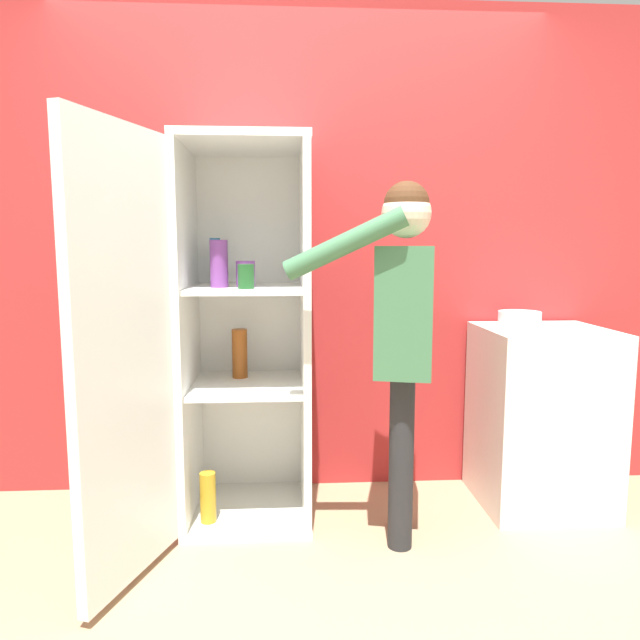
# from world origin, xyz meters

# --- Properties ---
(ground_plane) EXTENTS (12.00, 12.00, 0.00)m
(ground_plane) POSITION_xyz_m (0.00, 0.00, 0.00)
(ground_plane) COLOR tan
(wall_back) EXTENTS (7.00, 0.06, 2.55)m
(wall_back) POSITION_xyz_m (0.00, 0.98, 1.27)
(wall_back) COLOR #B72D2D
(wall_back) RESTS_ON ground_plane
(refrigerator) EXTENTS (0.84, 1.16, 1.79)m
(refrigerator) POSITION_xyz_m (-0.38, 0.55, 0.89)
(refrigerator) COLOR white
(refrigerator) RESTS_ON ground_plane
(person) EXTENTS (0.69, 0.54, 1.58)m
(person) POSITION_xyz_m (0.41, 0.34, 1.00)
(person) COLOR #262628
(person) RESTS_ON ground_plane
(counter) EXTENTS (0.60, 0.56, 0.91)m
(counter) POSITION_xyz_m (1.19, 0.65, 0.45)
(counter) COLOR white
(counter) RESTS_ON ground_plane
(bowl) EXTENTS (0.21, 0.21, 0.07)m
(bowl) POSITION_xyz_m (1.11, 0.76, 0.94)
(bowl) COLOR white
(bowl) RESTS_ON counter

